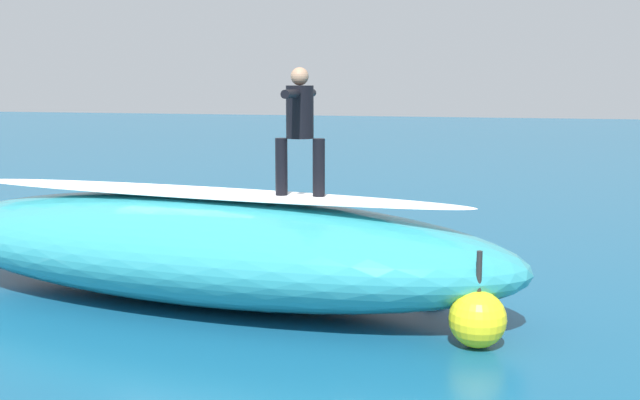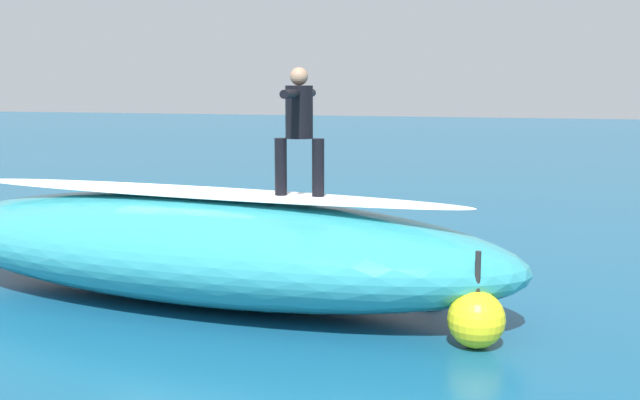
% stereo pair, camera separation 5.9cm
% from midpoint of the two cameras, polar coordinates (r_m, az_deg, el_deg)
% --- Properties ---
extents(ground_plane, '(120.00, 120.00, 0.00)m').
position_cam_midpoint_polar(ground_plane, '(12.90, -8.91, -5.05)').
color(ground_plane, '#145175').
extents(wave_crest, '(9.38, 3.74, 1.47)m').
position_cam_midpoint_polar(wave_crest, '(11.04, -8.98, -3.44)').
color(wave_crest, teal).
rests_on(wave_crest, ground_plane).
extents(wave_foam_lip, '(7.84, 1.72, 0.08)m').
position_cam_midpoint_polar(wave_foam_lip, '(10.90, -9.08, 0.56)').
color(wave_foam_lip, white).
rests_on(wave_foam_lip, wave_crest).
extents(surfboard_riding, '(2.04, 0.63, 0.08)m').
position_cam_midpoint_polar(surfboard_riding, '(10.21, -1.65, 0.11)').
color(surfboard_riding, silver).
rests_on(surfboard_riding, wave_crest).
extents(surfer_riding, '(0.67, 1.59, 1.68)m').
position_cam_midpoint_polar(surfer_riding, '(10.11, -1.67, 5.82)').
color(surfer_riding, black).
rests_on(surfer_riding, surfboard_riding).
extents(surfboard_paddling, '(1.77, 2.42, 0.09)m').
position_cam_midpoint_polar(surfboard_paddling, '(13.88, 0.97, -3.79)').
color(surfboard_paddling, silver).
rests_on(surfboard_paddling, ground_plane).
extents(surfer_paddling, '(0.99, 1.45, 0.29)m').
position_cam_midpoint_polar(surfer_paddling, '(13.92, 1.33, -3.05)').
color(surfer_paddling, black).
rests_on(surfer_paddling, surfboard_paddling).
extents(buoy_marker, '(0.67, 0.67, 1.14)m').
position_cam_midpoint_polar(buoy_marker, '(9.15, 11.40, -8.61)').
color(buoy_marker, yellow).
rests_on(buoy_marker, ground_plane).
extents(foam_patch_near, '(0.48, 0.66, 0.11)m').
position_cam_midpoint_polar(foam_patch_near, '(10.94, 8.17, -7.21)').
color(foam_patch_near, white).
rests_on(foam_patch_near, ground_plane).
extents(foam_patch_mid, '(1.02, 1.02, 0.15)m').
position_cam_midpoint_polar(foam_patch_mid, '(14.69, -18.34, -3.42)').
color(foam_patch_mid, white).
rests_on(foam_patch_mid, ground_plane).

